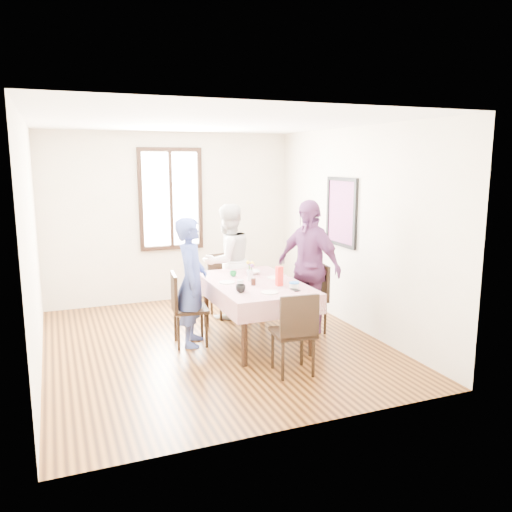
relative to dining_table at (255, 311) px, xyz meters
name	(u,v)px	position (x,y,z in m)	size (l,w,h in m)	color
ground	(214,343)	(-0.53, 0.07, -0.38)	(4.50, 4.50, 0.00)	black
back_wall	(171,218)	(-0.53, 2.32, 0.98)	(4.00, 4.00, 0.00)	beige
right_wall	(354,229)	(1.47, 0.07, 0.98)	(4.50, 4.50, 0.00)	beige
window_frame	(171,199)	(-0.53, 2.30, 1.27)	(1.02, 0.06, 1.62)	black
window_pane	(171,199)	(-0.53, 2.31, 1.27)	(0.90, 0.02, 1.50)	white
art_poster	(342,212)	(1.45, 0.37, 1.18)	(0.04, 0.76, 0.96)	red
dining_table	(255,311)	(0.00, 0.00, 0.00)	(0.96, 1.62, 0.75)	black
tablecloth	(255,282)	(0.00, 0.00, 0.38)	(1.08, 1.74, 0.01)	#620111
chair_left	(190,309)	(-0.80, 0.15, 0.08)	(0.42, 0.42, 0.91)	black
chair_right	(309,298)	(0.80, 0.05, 0.08)	(0.42, 0.42, 0.91)	black
chair_far	(227,286)	(0.00, 1.11, 0.08)	(0.42, 0.42, 0.91)	black
chair_near	(293,332)	(0.00, -1.11, 0.08)	(0.42, 0.42, 0.91)	black
person_left	(191,282)	(-0.78, 0.15, 0.42)	(0.58, 0.38, 1.59)	#3B4B98
person_far	(227,261)	(0.00, 1.09, 0.45)	(0.80, 0.63, 1.65)	beige
person_right	(308,267)	(0.78, 0.05, 0.51)	(1.04, 0.43, 1.77)	#6A3468
mug_black	(241,289)	(-0.34, -0.43, 0.43)	(0.11, 0.11, 0.09)	black
mug_flag	(278,279)	(0.27, -0.13, 0.43)	(0.09, 0.09, 0.08)	red
mug_green	(233,274)	(-0.15, 0.39, 0.42)	(0.09, 0.09, 0.07)	#0C7226
serving_bowl	(253,272)	(0.14, 0.42, 0.41)	(0.19, 0.19, 0.05)	white
juice_carton	(279,276)	(0.21, -0.30, 0.51)	(0.08, 0.08, 0.24)	red
butter_tub	(294,286)	(0.32, -0.47, 0.42)	(0.12, 0.12, 0.06)	white
jam_jar	(253,282)	(-0.08, -0.16, 0.43)	(0.06, 0.06, 0.08)	black
drinking_glass	(240,285)	(-0.29, -0.28, 0.44)	(0.08, 0.08, 0.11)	silver
smartphone	(295,290)	(0.29, -0.57, 0.39)	(0.07, 0.15, 0.01)	black
flower_vase	(250,275)	(-0.03, 0.07, 0.46)	(0.07, 0.07, 0.14)	silver
plate_left	(227,282)	(-0.34, 0.08, 0.39)	(0.20, 0.20, 0.01)	white
plate_right	(275,277)	(0.33, 0.11, 0.39)	(0.20, 0.20, 0.01)	white
plate_near	(270,292)	(-0.04, -0.57, 0.39)	(0.20, 0.20, 0.01)	white
butter_lid	(294,283)	(0.32, -0.47, 0.45)	(0.12, 0.12, 0.01)	blue
flower_bunch	(250,266)	(-0.03, 0.07, 0.58)	(0.09, 0.09, 0.10)	yellow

